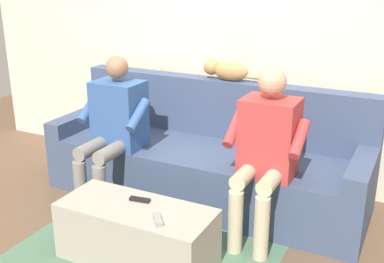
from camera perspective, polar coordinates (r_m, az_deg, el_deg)
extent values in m
plane|color=brown|center=(3.47, -3.53, -12.41)|extent=(8.00, 8.00, 0.00)
cube|color=beige|center=(4.14, 5.24, 13.12)|extent=(5.40, 0.06, 2.77)
cube|color=#3D4C6B|center=(3.83, 0.91, -5.40)|extent=(2.26, 0.66, 0.44)
cube|color=#3D4C6B|center=(4.10, 3.47, -0.14)|extent=(2.57, 0.17, 0.93)
cube|color=#3D4C6B|center=(3.51, 19.18, -7.80)|extent=(0.15, 0.66, 0.58)
cube|color=#3D4C6B|center=(4.43, -13.32, -1.55)|extent=(0.15, 0.66, 0.58)
cube|color=#A89E8E|center=(3.14, -6.59, -12.05)|extent=(1.00, 0.43, 0.39)
cube|color=#B23838|center=(3.28, 9.18, -0.72)|extent=(0.37, 0.28, 0.54)
sphere|color=tan|center=(3.17, 9.55, 5.86)|extent=(0.19, 0.19, 0.19)
cylinder|color=#C6B793|center=(3.18, 9.54, -5.59)|extent=(0.11, 0.35, 0.11)
cylinder|color=#C6B793|center=(3.23, 6.49, -5.03)|extent=(0.11, 0.35, 0.11)
cylinder|color=#C6B793|center=(3.16, 8.28, -11.37)|extent=(0.10, 0.10, 0.44)
cylinder|color=#C6B793|center=(3.21, 5.19, -10.70)|extent=(0.10, 0.10, 0.44)
cylinder|color=#B23838|center=(3.13, 12.68, -0.89)|extent=(0.08, 0.27, 0.22)
cylinder|color=#B23838|center=(3.26, 5.04, 0.31)|extent=(0.08, 0.27, 0.22)
cube|color=#335693|center=(3.80, -8.65, 2.02)|extent=(0.38, 0.28, 0.53)
sphere|color=#936B4C|center=(3.71, -8.94, 7.54)|extent=(0.18, 0.18, 0.18)
cylinder|color=gray|center=(3.66, -9.19, -2.17)|extent=(0.11, 0.41, 0.11)
cylinder|color=gray|center=(3.77, -11.42, -1.71)|extent=(0.11, 0.41, 0.11)
cylinder|color=gray|center=(3.62, -10.87, -7.30)|extent=(0.10, 0.10, 0.44)
cylinder|color=gray|center=(3.73, -13.09, -6.69)|extent=(0.10, 0.10, 0.44)
cylinder|color=#335693|center=(3.60, -6.46, 1.96)|extent=(0.08, 0.27, 0.22)
cylinder|color=#335693|center=(3.86, -12.14, 2.82)|extent=(0.08, 0.27, 0.22)
ellipsoid|color=#B7844C|center=(3.92, 4.65, 7.17)|extent=(0.29, 0.14, 0.15)
sphere|color=#B7844C|center=(3.99, 2.35, 7.69)|extent=(0.13, 0.13, 0.13)
cone|color=#B7844C|center=(4.00, 2.64, 8.50)|extent=(0.05, 0.05, 0.04)
cone|color=#B7844C|center=(3.94, 2.24, 8.34)|extent=(0.05, 0.05, 0.04)
cylinder|color=#B7844C|center=(3.86, 7.50, 6.40)|extent=(0.18, 0.03, 0.03)
cube|color=gray|center=(2.87, -4.10, -10.41)|extent=(0.12, 0.13, 0.02)
cube|color=black|center=(3.11, -6.24, -8.08)|extent=(0.14, 0.06, 0.02)
cube|color=#4C7056|center=(3.32, -5.38, -13.99)|extent=(1.68, 1.65, 0.01)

